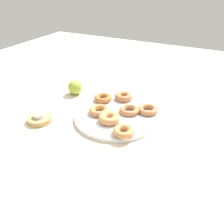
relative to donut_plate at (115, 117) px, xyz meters
The scene contains 12 objects.
ground_plane 0.01m from the donut_plate, ahead, with size 2.40×2.40×0.00m, color beige.
donut_plate is the anchor object (origin of this frame).
donut_0 0.07m from the donut_plate, 13.64° to the left, with size 0.08×0.08×0.02m, color #C6844C.
donut_1 0.06m from the donut_plate, 132.72° to the right, with size 0.08×0.08×0.02m, color #B27547.
donut_2 0.13m from the donut_plate, 128.42° to the left, with size 0.08×0.08×0.03m, color #C6844C.
donut_3 0.06m from the donut_plate, 86.90° to the left, with size 0.08×0.08×0.03m, color tan.
donut_4 0.14m from the donut_plate, 142.44° to the right, with size 0.08×0.08×0.02m, color #B27547.
donut_5 0.14m from the donut_plate, 40.11° to the right, with size 0.08×0.08×0.02m, color #AD6B33.
donut_6 0.14m from the donut_plate, 78.53° to the right, with size 0.08×0.08×0.03m, color #B27547.
candle_holder 0.30m from the donut_plate, 30.87° to the left, with size 0.09×0.09×0.02m, color tan.
tealight 0.30m from the donut_plate, 30.87° to the left, with size 0.04×0.04×0.01m, color silver.
apple 0.30m from the donut_plate, 23.07° to the right, with size 0.07×0.07×0.07m, color #93AD38.
Camera 1 is at (-0.36, 0.74, 0.51)m, focal length 38.61 mm.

